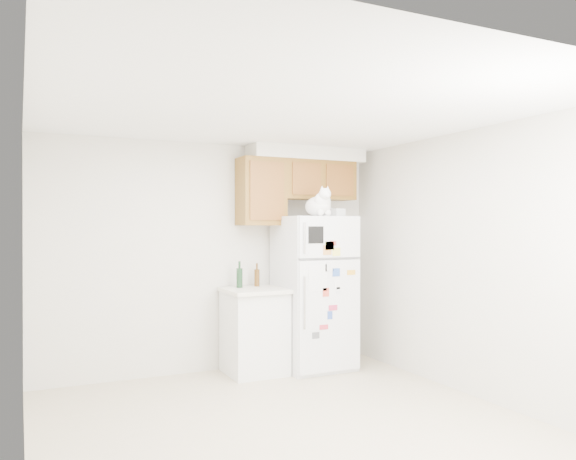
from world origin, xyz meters
TOP-DOWN VIEW (x-y plane):
  - ground_plane at (0.00, 0.00)m, footprint 3.80×4.00m
  - room_shell at (0.12, 0.24)m, footprint 3.84×4.04m
  - refrigerator at (1.05, 1.61)m, footprint 0.76×0.78m
  - base_counter at (0.36, 1.68)m, footprint 0.64×0.64m
  - cat at (0.99, 1.37)m, footprint 0.31×0.46m
  - storage_box_back at (1.24, 1.72)m, footprint 0.21×0.17m
  - storage_box_front at (1.32, 1.55)m, footprint 0.18×0.15m
  - bottle_green at (0.24, 1.81)m, footprint 0.07×0.07m
  - bottle_amber at (0.47, 1.86)m, footprint 0.06×0.06m

SIDE VIEW (x-z plane):
  - ground_plane at x=0.00m, z-range -0.01..0.00m
  - base_counter at x=0.36m, z-range 0.00..0.92m
  - refrigerator at x=1.05m, z-range 0.00..1.70m
  - bottle_amber at x=0.47m, z-range 0.92..1.18m
  - bottle_green at x=0.24m, z-range 0.92..1.21m
  - room_shell at x=0.12m, z-range 0.41..2.93m
  - storage_box_front at x=1.32m, z-range 1.70..1.79m
  - storage_box_back at x=1.24m, z-range 1.70..1.80m
  - cat at x=0.99m, z-range 1.66..1.98m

